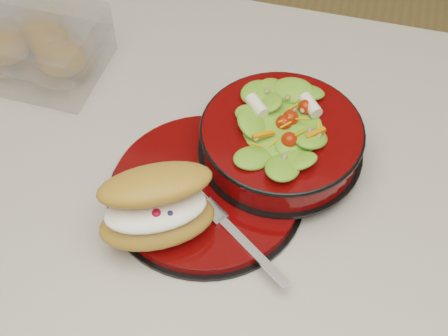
% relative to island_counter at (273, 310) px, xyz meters
% --- Properties ---
extents(island_counter, '(1.24, 0.74, 0.90)m').
position_rel_island_counter_xyz_m(island_counter, '(0.00, 0.00, 0.00)').
color(island_counter, white).
rests_on(island_counter, ground).
extents(dinner_plate, '(0.27, 0.27, 0.02)m').
position_rel_island_counter_xyz_m(dinner_plate, '(-0.11, -0.07, 0.46)').
color(dinner_plate, black).
rests_on(dinner_plate, island_counter).
extents(salad_bowl, '(0.23, 0.23, 0.10)m').
position_rel_island_counter_xyz_m(salad_bowl, '(-0.02, 0.02, 0.50)').
color(salad_bowl, black).
rests_on(salad_bowl, dinner_plate).
extents(croissant, '(0.17, 0.16, 0.09)m').
position_rel_island_counter_xyz_m(croissant, '(-0.15, -0.15, 0.51)').
color(croissant, '#B27036').
rests_on(croissant, dinner_plate).
extents(fork, '(0.14, 0.11, 0.00)m').
position_rel_island_counter_xyz_m(fork, '(-0.04, -0.14, 0.47)').
color(fork, silver).
rests_on(fork, dinner_plate).
extents(pastry_box, '(0.22, 0.17, 0.09)m').
position_rel_island_counter_xyz_m(pastry_box, '(-0.45, 0.11, 0.49)').
color(pastry_box, white).
rests_on(pastry_box, island_counter).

